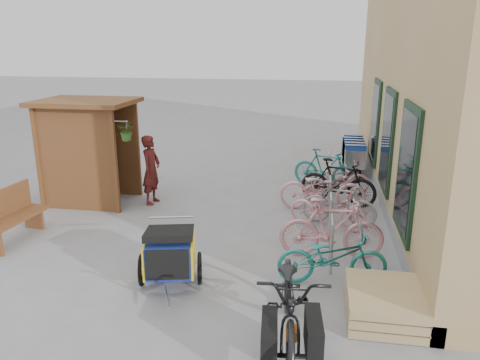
% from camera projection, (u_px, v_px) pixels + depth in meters
% --- Properties ---
extents(ground, '(80.00, 80.00, 0.00)m').
position_uv_depth(ground, '(198.00, 257.00, 8.26)').
color(ground, '#979799').
extents(kiosk, '(2.49, 1.65, 2.40)m').
position_uv_depth(kiosk, '(85.00, 137.00, 10.69)').
color(kiosk, brown).
rests_on(kiosk, ground).
extents(bike_rack, '(0.05, 5.35, 0.86)m').
position_uv_depth(bike_rack, '(330.00, 194.00, 10.01)').
color(bike_rack, '#A5A8AD').
rests_on(bike_rack, ground).
extents(pallet_stack, '(1.00, 1.20, 0.40)m').
position_uv_depth(pallet_stack, '(384.00, 304.00, 6.39)').
color(pallet_stack, tan).
rests_on(pallet_stack, ground).
extents(bench, '(0.61, 1.61, 1.00)m').
position_uv_depth(bench, '(8.00, 215.00, 8.79)').
color(bench, brown).
rests_on(bench, ground).
extents(shopping_carts, '(0.58, 2.28, 1.03)m').
position_uv_depth(shopping_carts, '(353.00, 151.00, 13.56)').
color(shopping_carts, silver).
rests_on(shopping_carts, ground).
extents(child_trailer, '(1.05, 1.67, 0.96)m').
position_uv_depth(child_trailer, '(170.00, 252.00, 7.22)').
color(child_trailer, navy).
rests_on(child_trailer, ground).
extents(cargo_bike, '(1.01, 2.34, 1.19)m').
position_uv_depth(cargo_bike, '(291.00, 303.00, 5.69)').
color(cargo_bike, black).
rests_on(cargo_bike, ground).
extents(person_kiosk, '(0.46, 0.63, 1.61)m').
position_uv_depth(person_kiosk, '(151.00, 170.00, 10.79)').
color(person_kiosk, maroon).
rests_on(person_kiosk, ground).
extents(bike_0, '(1.77, 0.82, 0.89)m').
position_uv_depth(bike_0, '(332.00, 257.00, 7.23)').
color(bike_0, teal).
rests_on(bike_0, ground).
extents(bike_1, '(1.83, 0.62, 1.08)m').
position_uv_depth(bike_1, '(332.00, 229.00, 8.09)').
color(bike_1, pink).
rests_on(bike_1, ground).
extents(bike_2, '(1.66, 0.96, 0.83)m').
position_uv_depth(bike_2, '(328.00, 208.00, 9.44)').
color(bike_2, pink).
rests_on(bike_2, ground).
extents(bike_3, '(1.59, 0.73, 0.92)m').
position_uv_depth(bike_3, '(339.00, 204.00, 9.57)').
color(bike_3, '#98989C').
rests_on(bike_3, ground).
extents(bike_4, '(1.94, 0.77, 1.00)m').
position_uv_depth(bike_4, '(322.00, 188.00, 10.45)').
color(bike_4, pink).
rests_on(bike_4, ground).
extents(bike_5, '(1.86, 1.02, 1.07)m').
position_uv_depth(bike_5, '(338.00, 182.00, 10.79)').
color(bike_5, black).
rests_on(bike_5, ground).
extents(bike_6, '(1.60, 0.61, 0.83)m').
position_uv_depth(bike_6, '(337.00, 178.00, 11.55)').
color(bike_6, pink).
rests_on(bike_6, ground).
extents(bike_7, '(1.75, 1.00, 1.01)m').
position_uv_depth(bike_7, '(325.00, 168.00, 12.06)').
color(bike_7, teal).
rests_on(bike_7, ground).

